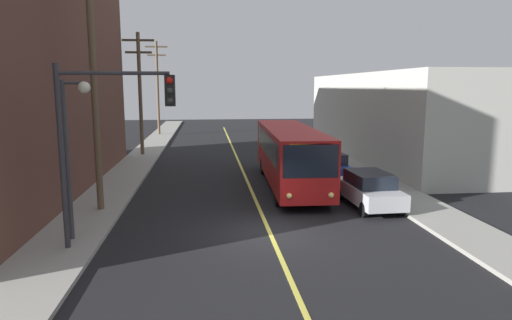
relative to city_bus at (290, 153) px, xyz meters
The scene contains 14 objects.
ground_plane 8.54m from the city_bus, 105.29° to the right, with size 120.00×120.00×0.00m, color black.
sidewalk_left 9.81m from the city_bus, 168.31° to the left, with size 2.50×90.00×0.15m, color gray.
sidewalk_right 5.69m from the city_bus, 21.17° to the left, with size 2.50×90.00×0.15m, color gray.
lane_stripe_center 7.52m from the city_bus, 107.55° to the left, with size 0.16×60.00×0.01m, color #D8CC4C.
building_right_warehouse 15.33m from the city_bus, 36.36° to the left, with size 12.00×23.62×6.38m.
city_bus is the anchor object (origin of this frame).
parked_car_silver 5.66m from the city_bus, 60.14° to the right, with size 1.96×4.46×1.62m.
parked_car_blue 3.06m from the city_bus, 28.47° to the left, with size 1.92×4.45×1.62m.
parked_car_green 8.05m from the city_bus, 71.32° to the left, with size 1.90×4.44×1.62m.
utility_pole_near 11.07m from the city_bus, 154.39° to the right, with size 2.40×0.28×11.15m.
utility_pole_mid 15.72m from the city_bus, 128.60° to the left, with size 2.40×0.28×9.35m.
utility_pole_far 29.37m from the city_bus, 109.67° to the left, with size 2.40×0.28×10.16m.
traffic_signal_left_corner 12.21m from the city_bus, 129.52° to the right, with size 3.75×0.48×6.00m.
street_lamp_left 12.43m from the city_bus, 137.29° to the right, with size 0.98×0.40×5.50m.
Camera 1 is at (-2.30, -16.19, 5.43)m, focal length 31.87 mm.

